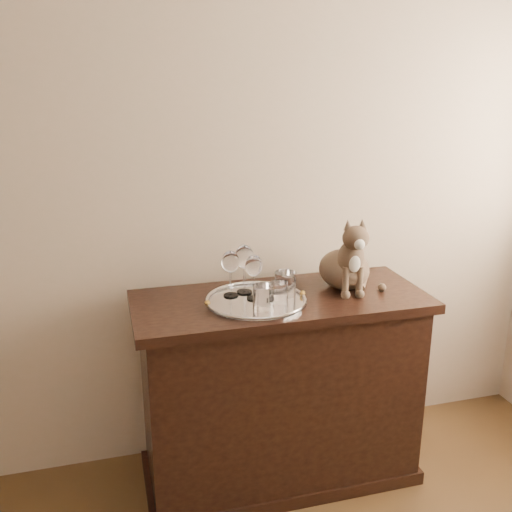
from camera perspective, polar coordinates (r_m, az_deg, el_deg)
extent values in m
cube|color=#BFAA8F|center=(2.39, -13.68, 8.47)|extent=(4.00, 0.10, 2.70)
cylinder|color=silver|center=(2.26, 0.01, -4.58)|extent=(0.40, 0.40, 0.01)
cylinder|color=silver|center=(2.24, 2.31, -3.62)|extent=(0.07, 0.07, 0.08)
cylinder|color=white|center=(2.17, 0.77, -4.11)|extent=(0.08, 0.08, 0.09)
cylinder|color=silver|center=(2.30, 2.94, -2.80)|extent=(0.09, 0.09, 0.10)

